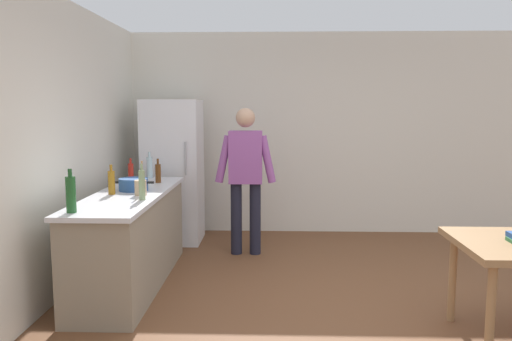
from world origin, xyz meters
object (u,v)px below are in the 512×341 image
cooking_pot (133,184)px  bottle_water_clear (150,167)px  utensil_jar (141,187)px  bottle_oil_amber (112,182)px  bottle_vinegar_tall (142,185)px  bottle_wine_green (71,194)px  bottle_beer_brown (158,173)px  refrigerator (173,171)px  person (246,171)px  bottle_sauce_red (131,171)px

cooking_pot → bottle_water_clear: 0.87m
utensil_jar → bottle_oil_amber: utensil_jar is taller
bottle_vinegar_tall → bottle_water_clear: size_ratio=1.07×
bottle_vinegar_tall → bottle_wine_green: bottle_wine_green is taller
bottle_oil_amber → bottle_beer_brown: bearing=70.4°
cooking_pot → refrigerator: bearing=86.2°
utensil_jar → bottle_wine_green: size_ratio=0.94×
bottle_beer_brown → bottle_vinegar_tall: bottle_vinegar_tall is taller
refrigerator → bottle_wine_green: 2.53m
utensil_jar → bottle_water_clear: size_ratio=1.07×
bottle_vinegar_tall → bottle_wine_green: (-0.41, -0.54, 0.01)m
cooking_pot → bottle_beer_brown: bottle_beer_brown is taller
refrigerator → bottle_beer_brown: refrigerator is taller
refrigerator → cooking_pot: refrigerator is taller
refrigerator → person: bearing=-30.2°
refrigerator → cooking_pot: 1.48m
utensil_jar → bottle_vinegar_tall: size_ratio=1.00×
person → bottle_vinegar_tall: bearing=-120.5°
person → bottle_oil_amber: bearing=-136.0°
bottle_sauce_red → bottle_vinegar_tall: bearing=-70.0°
refrigerator → utensil_jar: (0.04, -1.73, 0.08)m
refrigerator → bottle_wine_green: size_ratio=5.29×
refrigerator → bottle_oil_amber: size_ratio=6.43×
bottle_oil_amber → bottle_vinegar_tall: 0.44m
bottle_water_clear → utensil_jar: bearing=-80.3°
bottle_vinegar_tall → bottle_oil_amber: bearing=143.3°
cooking_pot → bottle_vinegar_tall: bottle_vinegar_tall is taller
cooking_pot → bottle_beer_brown: 0.53m
bottle_beer_brown → cooking_pot: bearing=-103.6°
person → utensil_jar: bearing=-127.6°
bottle_vinegar_tall → bottle_water_clear: 1.39m
refrigerator → person: refrigerator is taller
refrigerator → bottle_beer_brown: (0.03, -0.96, 0.11)m
refrigerator → bottle_oil_amber: 1.72m
bottle_oil_amber → bottle_wine_green: bottle_wine_green is taller
utensil_jar → bottle_beer_brown: bearing=91.1°
refrigerator → utensil_jar: size_ratio=5.62×
bottle_oil_amber → bottle_beer_brown: (0.27, 0.75, -0.01)m
refrigerator → bottle_wine_green: refrigerator is taller
bottle_vinegar_tall → bottle_sauce_red: bearing=110.0°
refrigerator → bottle_vinegar_tall: bearing=-86.6°
bottle_water_clear → bottle_beer_brown: bearing=-63.2°
bottle_oil_amber → cooking_pot: bearing=58.6°
bottle_sauce_red → bottle_beer_brown: (0.36, -0.22, 0.01)m
utensil_jar → bottle_beer_brown: 0.78m
refrigerator → bottle_wine_green: (-0.29, -2.51, 0.15)m
refrigerator → utensil_jar: bearing=-88.6°
person → bottle_water_clear: bearing=-177.4°
cooking_pot → bottle_wine_green: (-0.19, -1.04, 0.09)m
person → refrigerator: bearing=149.8°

